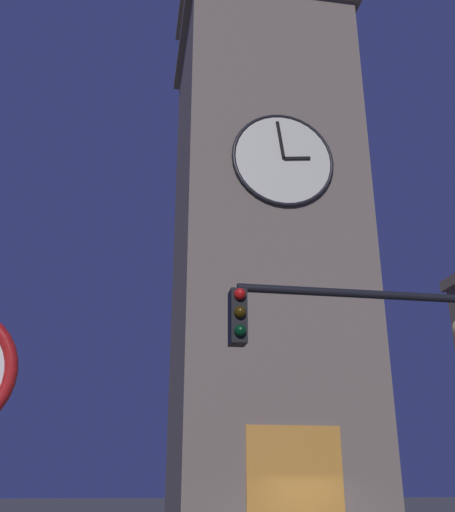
# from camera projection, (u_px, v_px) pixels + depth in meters

# --- Properties ---
(clocktower) EXTENTS (7.90, 7.96, 28.55)m
(clocktower) POSITION_uv_depth(u_px,v_px,m) (263.00, 246.00, 25.91)
(clocktower) COLOR #75665B
(clocktower) RESTS_ON ground_plane
(traffic_signal_mid) EXTENTS (4.31, 0.41, 5.20)m
(traffic_signal_mid) POSITION_uv_depth(u_px,v_px,m) (427.00, 380.00, 8.14)
(traffic_signal_mid) COLOR black
(traffic_signal_mid) RESTS_ON ground_plane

